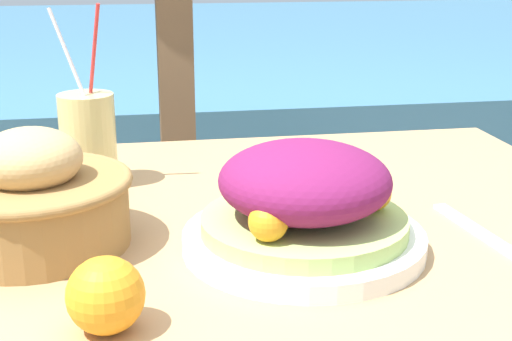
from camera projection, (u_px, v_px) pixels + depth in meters
The scene contains 8 objects.
patio_table at pixel (215, 298), 0.88m from camera, with size 1.05×0.77×0.70m.
railing_fence at pixel (175, 52), 1.43m from camera, with size 2.80×0.08×1.09m.
sea_backdrop at pixel (149, 85), 3.94m from camera, with size 12.00×4.00×0.57m.
salad_plate at pixel (304, 205), 0.76m from camera, with size 0.26×0.26×0.12m.
drink_glass at pixel (88, 139), 0.97m from camera, with size 0.08×0.08×0.25m.
bread_basket at pixel (34, 199), 0.77m from camera, with size 0.21×0.21×0.13m.
fork at pixel (479, 232), 0.81m from camera, with size 0.04×0.18×0.00m.
orange_near_basket at pixel (106, 295), 0.60m from camera, with size 0.07×0.07×0.07m.
Camera 1 is at (-0.09, -0.79, 1.02)m, focal length 50.00 mm.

